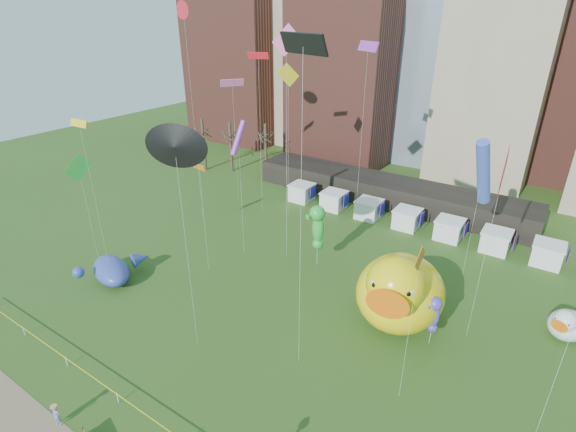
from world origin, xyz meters
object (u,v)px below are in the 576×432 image
Objects in this scene: small_duck at (567,324)px; seahorse_green at (318,224)px; whale_inflatable at (113,269)px; woman at (57,416)px; big_duck at (399,291)px; seahorse_purple at (434,312)px.

seahorse_green is (-22.16, -1.56, 3.41)m from small_duck.
small_duck is at bearing 41.32° from whale_inflatable.
whale_inflatable reaches higher than woman.
small_duck is (11.91, 6.03, -2.10)m from big_duck.
seahorse_green is 20.50m from whale_inflatable.
big_duck is 13.52m from small_duck.
big_duck is at bearing -168.43° from seahorse_purple.
seahorse_purple is at bearing -20.03° from big_duck.
woman is (-14.25, -21.24, -2.65)m from big_duck.
seahorse_green is at bearing -156.86° from small_duck.
seahorse_purple is at bearing 2.26° from seahorse_green.
big_duck is at bearing -134.04° from small_duck.
small_duck is at bearing 61.32° from seahorse_purple.
seahorse_green reaches higher than small_duck.
whale_inflatable is (-37.36, -14.84, -0.22)m from small_duck.
woman is at bearing -131.48° from big_duck.
woman is (-26.16, -27.27, -0.55)m from small_duck.
seahorse_purple is at bearing -123.53° from small_duck.
big_duck is 27.03m from whale_inflatable.
seahorse_purple reaches higher than whale_inflatable.
big_duck is 2.43× the size of small_duck.
whale_inflatable is (-15.20, -13.28, -3.63)m from seahorse_green.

